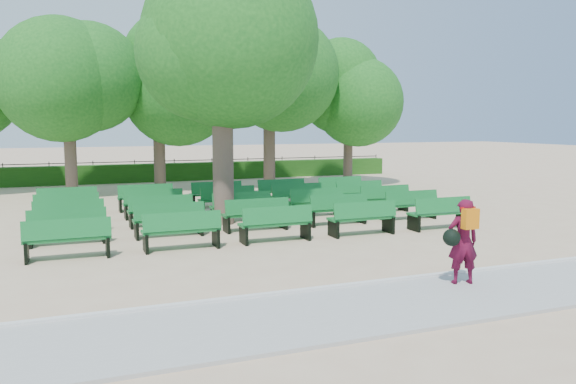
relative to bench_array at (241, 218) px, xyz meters
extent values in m
plane|color=tan|center=(-0.65, -1.17, -0.09)|extent=(120.00, 120.00, 0.00)
cube|color=#A5A5A1|center=(-0.65, -8.57, -0.06)|extent=(30.00, 2.20, 0.06)
cube|color=silver|center=(-0.65, -7.42, -0.04)|extent=(30.00, 0.12, 0.10)
cube|color=#205215|center=(-0.65, 12.83, 0.36)|extent=(26.00, 0.70, 0.90)
cube|color=#126C2A|center=(0.00, 0.01, 0.36)|extent=(1.82, 0.60, 0.06)
cube|color=#126C2A|center=(0.00, -0.20, 0.61)|extent=(1.80, 0.24, 0.42)
cylinder|color=brown|center=(-0.58, -0.22, 1.59)|extent=(0.60, 0.60, 3.36)
ellipsoid|color=#206B1E|center=(-0.58, -0.22, 4.63)|extent=(4.97, 4.97, 4.48)
imported|color=#4D0B23|center=(1.76, -8.02, 0.73)|extent=(0.63, 0.49, 1.53)
cube|color=orange|center=(1.76, -8.19, 1.17)|extent=(0.29, 0.14, 0.36)
sphere|color=black|center=(1.47, -8.07, 0.84)|extent=(0.31, 0.31, 0.31)
camera|label=1|loc=(-4.73, -16.04, 2.83)|focal=35.00mm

